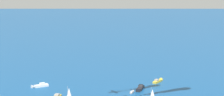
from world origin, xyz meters
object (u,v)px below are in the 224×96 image
motorboat_outer_ring_a (140,89)px  motorboat_ahead (39,86)px  motorboat_outer_ring_d (158,81)px  motorboat_trailing (132,92)px  sailboat_far_stbd (152,96)px

motorboat_outer_ring_a → motorboat_ahead: bearing=112.3°
motorboat_outer_ring_a → motorboat_outer_ring_d: 22.64m
motorboat_trailing → motorboat_outer_ring_a: (7.38, -1.30, 0.46)m
motorboat_trailing → motorboat_outer_ring_d: bearing=-5.7°
motorboat_ahead → motorboat_outer_ring_d: size_ratio=1.07×
sailboat_far_stbd → motorboat_ahead: 70.30m
motorboat_ahead → motorboat_outer_ring_d: bearing=-51.3°
motorboat_ahead → motorboat_outer_ring_d: 71.67m
motorboat_trailing → motorboat_ahead: 54.98m
motorboat_ahead → motorboat_outer_ring_a: (22.27, -54.23, 0.07)m
motorboat_trailing → motorboat_ahead: (-14.89, 52.93, 0.40)m
motorboat_ahead → motorboat_outer_ring_a: size_ratio=0.90×
sailboat_far_stbd → motorboat_outer_ring_d: 44.52m
sailboat_far_stbd → motorboat_ahead: size_ratio=0.77×
sailboat_far_stbd → motorboat_outer_ring_a: sailboat_far_stbd is taller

